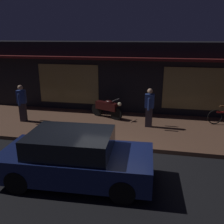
{
  "coord_description": "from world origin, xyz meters",
  "views": [
    {
      "loc": [
        1.41,
        -6.61,
        3.87
      ],
      "look_at": [
        -0.38,
        2.4,
        0.95
      ],
      "focal_mm": 38.43,
      "sensor_mm": 36.0,
      "label": 1
    }
  ],
  "objects": [
    {
      "name": "storefront_building",
      "position": [
        0.0,
        6.39,
        1.8
      ],
      "size": [
        18.0,
        3.3,
        3.6
      ],
      "color": "black",
      "rests_on": "ground_plane"
    },
    {
      "name": "motorcycle",
      "position": [
        -0.93,
        3.95,
        0.65
      ],
      "size": [
        1.62,
        0.84,
        0.97
      ],
      "color": "black",
      "rests_on": "sidewalk_slab"
    },
    {
      "name": "person_bystander",
      "position": [
        1.06,
        3.15,
        1.03
      ],
      "size": [
        0.39,
        0.61,
        1.67
      ],
      "color": "#28232D",
      "rests_on": "sidewalk_slab"
    },
    {
      "name": "parked_car_far",
      "position": [
        -0.72,
        -1.06,
        0.7
      ],
      "size": [
        4.18,
        1.95,
        1.42
      ],
      "color": "black",
      "rests_on": "ground_plane"
    },
    {
      "name": "person_photographer",
      "position": [
        -4.58,
        2.76,
        1.03
      ],
      "size": [
        0.41,
        0.62,
        1.67
      ],
      "color": "#28232D",
      "rests_on": "sidewalk_slab"
    },
    {
      "name": "ground_plane",
      "position": [
        0.0,
        0.0,
        0.0
      ],
      "size": [
        60.0,
        60.0,
        0.0
      ],
      "primitive_type": "plane",
      "color": "black"
    },
    {
      "name": "sidewalk_slab",
      "position": [
        0.0,
        3.0,
        0.07
      ],
      "size": [
        18.0,
        4.0,
        0.15
      ],
      "primitive_type": "cube",
      "color": "brown",
      "rests_on": "ground_plane"
    }
  ]
}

